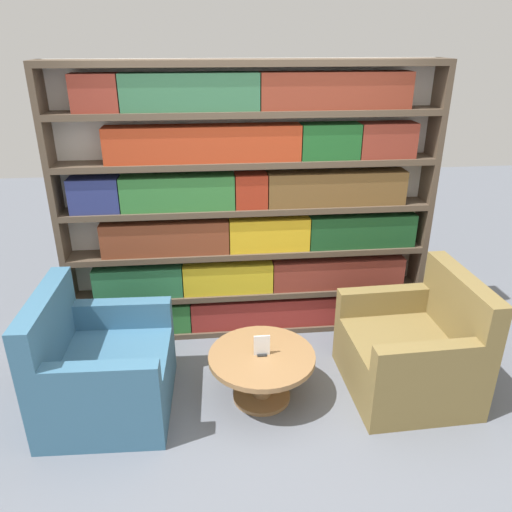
{
  "coord_description": "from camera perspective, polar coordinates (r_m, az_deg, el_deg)",
  "views": [
    {
      "loc": [
        -0.34,
        -2.7,
        2.52
      ],
      "look_at": [
        0.01,
        0.71,
        0.99
      ],
      "focal_mm": 35.0,
      "sensor_mm": 36.0,
      "label": 1
    }
  ],
  "objects": [
    {
      "name": "ground_plane",
      "position": [
        3.71,
        1.01,
        -18.69
      ],
      "size": [
        14.0,
        14.0,
        0.0
      ],
      "primitive_type": "plane",
      "color": "slate"
    },
    {
      "name": "bookshelf",
      "position": [
        4.24,
        -0.69,
        5.2
      ],
      "size": [
        3.13,
        0.3,
        2.35
      ],
      "color": "silver",
      "rests_on": "ground_plane"
    },
    {
      "name": "armchair_left",
      "position": [
        3.82,
        -17.26,
        -12.48
      ],
      "size": [
        0.9,
        0.95,
        0.93
      ],
      "rotation": [
        0.0,
        0.0,
        1.54
      ],
      "color": "#386684",
      "rests_on": "ground_plane"
    },
    {
      "name": "armchair_right",
      "position": [
        4.02,
        17.47,
        -10.47
      ],
      "size": [
        0.9,
        0.96,
        0.93
      ],
      "rotation": [
        0.0,
        0.0,
        -1.53
      ],
      "color": "olive",
      "rests_on": "ground_plane"
    },
    {
      "name": "coffee_table",
      "position": [
        3.75,
        0.66,
        -12.56
      ],
      "size": [
        0.78,
        0.78,
        0.39
      ],
      "color": "olive",
      "rests_on": "ground_plane"
    },
    {
      "name": "table_sign",
      "position": [
        3.65,
        0.67,
        -10.32
      ],
      "size": [
        0.12,
        0.06,
        0.16
      ],
      "color": "black",
      "rests_on": "coffee_table"
    }
  ]
}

